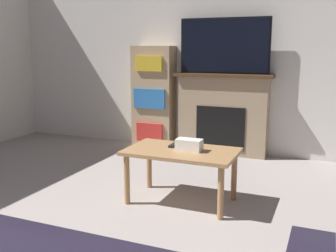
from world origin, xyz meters
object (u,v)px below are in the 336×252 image
at_px(tv, 224,46).
at_px(coffee_table, 181,157).
at_px(fireplace, 223,114).
at_px(bookshelf, 154,98).

distance_m(tv, coffee_table, 1.96).
xyz_separation_m(fireplace, coffee_table, (0.09, -1.73, -0.11)).
relative_size(tv, coffee_table, 1.17).
bearing_deg(tv, coffee_table, -86.85).
height_order(tv, coffee_table, tv).
bearing_deg(bookshelf, fireplace, 1.39).
relative_size(fireplace, coffee_table, 1.29).
height_order(fireplace, coffee_table, fireplace).
height_order(tv, bookshelf, tv).
xyz_separation_m(tv, coffee_table, (0.09, -1.71, -0.95)).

